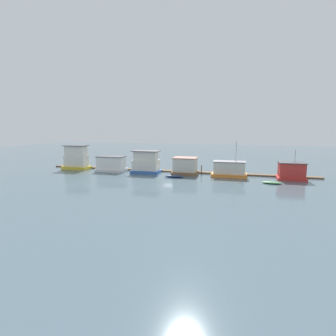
# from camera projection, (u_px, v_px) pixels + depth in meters

# --- Properties ---
(ground_plane) EXTENTS (200.00, 200.00, 0.00)m
(ground_plane) POSITION_uv_depth(u_px,v_px,m) (169.00, 174.00, 55.33)
(ground_plane) COLOR #475B66
(dock_walkway) EXTENTS (59.60, 1.69, 0.30)m
(dock_walkway) POSITION_uv_depth(u_px,v_px,m) (173.00, 171.00, 57.97)
(dock_walkway) COLOR brown
(dock_walkway) RESTS_ON ground_plane
(houseboat_yellow) EXTENTS (6.16, 3.26, 5.56)m
(houseboat_yellow) POSITION_uv_depth(u_px,v_px,m) (76.00, 159.00, 61.46)
(houseboat_yellow) COLOR gold
(houseboat_yellow) RESTS_ON ground_plane
(houseboat_white) EXTENTS (6.40, 3.76, 3.37)m
(houseboat_white) POSITION_uv_depth(u_px,v_px,m) (111.00, 164.00, 58.63)
(houseboat_white) COLOR white
(houseboat_white) RESTS_ON ground_plane
(houseboat_blue) EXTENTS (6.20, 3.61, 4.76)m
(houseboat_blue) POSITION_uv_depth(u_px,v_px,m) (146.00, 163.00, 56.70)
(houseboat_blue) COLOR #3866B7
(houseboat_blue) RESTS_ON ground_plane
(houseboat_brown) EXTENTS (5.23, 4.18, 3.54)m
(houseboat_brown) POSITION_uv_depth(u_px,v_px,m) (185.00, 166.00, 54.71)
(houseboat_brown) COLOR brown
(houseboat_brown) RESTS_ON ground_plane
(houseboat_orange) EXTENTS (6.88, 3.52, 7.07)m
(houseboat_orange) POSITION_uv_depth(u_px,v_px,m) (229.00, 170.00, 51.94)
(houseboat_orange) COLOR orange
(houseboat_orange) RESTS_ON ground_plane
(houseboat_red) EXTENTS (5.05, 3.98, 5.69)m
(houseboat_red) POSITION_uv_depth(u_px,v_px,m) (291.00, 171.00, 49.11)
(houseboat_red) COLOR red
(houseboat_red) RESTS_ON ground_plane
(dinghy_navy) EXTENTS (3.91, 1.64, 0.46)m
(dinghy_navy) POSITION_uv_depth(u_px,v_px,m) (174.00, 176.00, 51.36)
(dinghy_navy) COLOR navy
(dinghy_navy) RESTS_ON ground_plane
(dinghy_green) EXTENTS (3.42, 1.66, 0.41)m
(dinghy_green) POSITION_uv_depth(u_px,v_px,m) (272.00, 183.00, 45.58)
(dinghy_green) COLOR #47844C
(dinghy_green) RESTS_ON ground_plane
(mooring_post_centre) EXTENTS (0.22, 0.22, 1.90)m
(mooring_post_centre) POSITION_uv_depth(u_px,v_px,m) (201.00, 170.00, 55.07)
(mooring_post_centre) COLOR brown
(mooring_post_centre) RESTS_ON ground_plane
(mooring_post_near_right) EXTENTS (0.26, 0.26, 1.51)m
(mooring_post_near_right) POSITION_uv_depth(u_px,v_px,m) (118.00, 167.00, 60.20)
(mooring_post_near_right) COLOR brown
(mooring_post_near_right) RESTS_ON ground_plane
(mooring_post_far_left) EXTENTS (0.31, 0.31, 2.20)m
(mooring_post_far_left) POSITION_uv_depth(u_px,v_px,m) (190.00, 168.00, 55.70)
(mooring_post_far_left) COLOR brown
(mooring_post_far_left) RESTS_ON ground_plane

